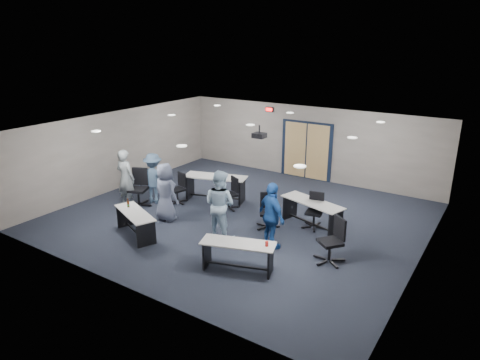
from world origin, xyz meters
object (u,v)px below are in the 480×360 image
Objects in this scene: chair_back_a at (177,188)px; table_front_left at (135,219)px; person_gray at (126,178)px; person_plaid at (166,192)px; table_front_right at (238,251)px; chair_back_d at (314,211)px; chair_loose_left at (138,188)px; chair_back_b at (229,193)px; chair_loose_right at (330,240)px; person_lightblue at (220,204)px; table_back_left at (215,184)px; chair_back_c at (268,211)px; person_navy at (272,216)px; person_back at (153,178)px; table_back_right at (312,210)px.

table_front_left is at bearing -60.47° from chair_back_a.
person_plaid is at bearing 174.55° from person_gray.
table_front_right is at bearing 22.83° from table_front_left.
table_front_right is 3.56m from person_plaid.
chair_back_d is 0.84× the size of chair_loose_left.
chair_back_d is at bearing 30.44° from chair_back_b.
chair_loose_right is (3.87, -1.44, 0.06)m from chair_back_b.
chair_back_d is at bearing -132.27° from person_lightblue.
table_back_left is 2.67m from chair_back_c.
chair_loose_left is 1.07× the size of chair_loose_right.
person_lightblue is at bearing 55.03° from table_front_left.
person_navy is (4.03, -1.07, 0.38)m from chair_back_a.
person_lightblue is at bearing -157.40° from chair_back_c.
chair_loose_right is (4.87, 1.49, 0.09)m from table_front_left.
table_front_left is 1.74× the size of chair_back_d.
table_front_left is 1.76× the size of chair_back_c.
person_plaid reaches higher than person_back.
table_back_right is at bearing -6.67° from chair_loose_left.
person_gray reaches higher than table_front_left.
table_back_left is at bearing -178.10° from chair_back_b.
chair_loose_left is 0.59m from person_back.
chair_back_c is at bearing 63.60° from table_front_left.
person_navy is at bearing -137.44° from chair_loose_right.
chair_back_b is at bearing -159.99° from table_back_right.
chair_loose_left is 3.43m from person_lightblue.
chair_back_b reaches higher than chair_back_c.
chair_loose_left is at bearing 50.26° from person_back.
chair_back_b is 2.86m from person_navy.
chair_back_b is 3.23m from person_gray.
chair_back_a is 0.53× the size of person_lightblue.
chair_back_b is at bearing -179.07° from person_back.
table_back_left is (-3.06, 3.30, 0.09)m from table_front_right.
chair_back_d is 0.61× the size of person_back.
person_plaid reaches higher than table_back_left.
person_plaid is 0.99× the size of person_navy.
chair_back_a is 0.81m from person_back.
chair_back_a is at bearing 177.79° from chair_back_d.
chair_loose_left is (-5.18, -1.54, 0.08)m from table_back_right.
chair_back_b is 0.54× the size of person_gray.
chair_loose_left is at bearing -123.38° from chair_back_b.
table_front_left is 3.66m from person_navy.
person_navy is at bearing -88.17° from chair_back_c.
chair_back_a is at bearing 146.19° from chair_back_c.
table_back_right is 5.11m from person_back.
chair_loose_right is at bearing -65.35° from chair_back_d.
person_lightblue reaches higher than table_back_right.
chair_loose_right is at bearing -38.46° from table_back_left.
chair_back_c is (3.37, -0.09, 0.01)m from chair_back_a.
chair_back_b is 1.01× the size of chair_back_c.
chair_back_c reaches higher than table_back_left.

